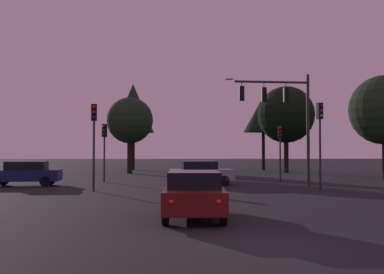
# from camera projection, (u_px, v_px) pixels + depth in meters

# --- Properties ---
(ground_plane) EXTENTS (168.00, 168.00, 0.00)m
(ground_plane) POSITION_uv_depth(u_px,v_px,m) (200.00, 179.00, 34.35)
(ground_plane) COLOR black
(ground_plane) RESTS_ON ground
(traffic_signal_mast_arm) EXTENTS (5.36, 0.61, 6.95)m
(traffic_signal_mast_arm) POSITION_uv_depth(u_px,v_px,m) (283.00, 107.00, 27.75)
(traffic_signal_mast_arm) COLOR #232326
(traffic_signal_mast_arm) RESTS_ON ground
(traffic_light_corner_left) EXTENTS (0.33, 0.37, 4.03)m
(traffic_light_corner_left) POSITION_uv_depth(u_px,v_px,m) (280.00, 141.00, 33.10)
(traffic_light_corner_left) COLOR #232326
(traffic_light_corner_left) RESTS_ON ground
(traffic_light_corner_right) EXTENTS (0.36, 0.39, 4.82)m
(traffic_light_corner_right) POSITION_uv_depth(u_px,v_px,m) (320.00, 129.00, 24.60)
(traffic_light_corner_right) COLOR #232326
(traffic_light_corner_right) RESTS_ON ground
(traffic_light_median) EXTENTS (0.36, 0.39, 4.03)m
(traffic_light_median) POSITION_uv_depth(u_px,v_px,m) (104.00, 141.00, 31.04)
(traffic_light_median) COLOR #232326
(traffic_light_median) RESTS_ON ground
(traffic_light_far_side) EXTENTS (0.33, 0.37, 4.68)m
(traffic_light_far_side) POSITION_uv_depth(u_px,v_px,m) (94.00, 130.00, 24.02)
(traffic_light_far_side) COLOR #232326
(traffic_light_far_side) RESTS_ON ground
(car_nearside_lane) EXTENTS (2.03, 4.28, 1.52)m
(car_nearside_lane) POSITION_uv_depth(u_px,v_px,m) (194.00, 194.00, 14.40)
(car_nearside_lane) COLOR #4C0F0F
(car_nearside_lane) RESTS_ON ground
(car_crossing_left) EXTENTS (4.12, 2.05, 1.52)m
(car_crossing_left) POSITION_uv_depth(u_px,v_px,m) (201.00, 172.00, 28.33)
(car_crossing_left) COLOR gray
(car_crossing_left) RESTS_ON ground
(car_crossing_right) EXTENTS (4.50, 2.13, 1.52)m
(car_crossing_right) POSITION_uv_depth(u_px,v_px,m) (25.00, 173.00, 27.49)
(car_crossing_right) COLOR #0F1947
(car_crossing_right) RESTS_ON ground
(tree_behind_sign) EXTENTS (4.41, 4.41, 7.27)m
(tree_behind_sign) POSITION_uv_depth(u_px,v_px,m) (130.00, 121.00, 42.68)
(tree_behind_sign) COLOR black
(tree_behind_sign) RESTS_ON ground
(tree_center_horizon) EXTENTS (5.62, 5.62, 8.55)m
(tree_center_horizon) POSITION_uv_depth(u_px,v_px,m) (286.00, 115.00, 44.26)
(tree_center_horizon) COLOR black
(tree_center_horizon) RESTS_ON ground
(tree_right_cluster) EXTENTS (4.45, 4.45, 8.31)m
(tree_right_cluster) POSITION_uv_depth(u_px,v_px,m) (263.00, 114.00, 50.38)
(tree_right_cluster) COLOR black
(tree_right_cluster) RESTS_ON ground
(tree_lot_edge) EXTENTS (4.78, 4.78, 9.79)m
(tree_lot_edge) POSITION_uv_depth(u_px,v_px,m) (133.00, 108.00, 50.95)
(tree_lot_edge) COLOR black
(tree_lot_edge) RESTS_ON ground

